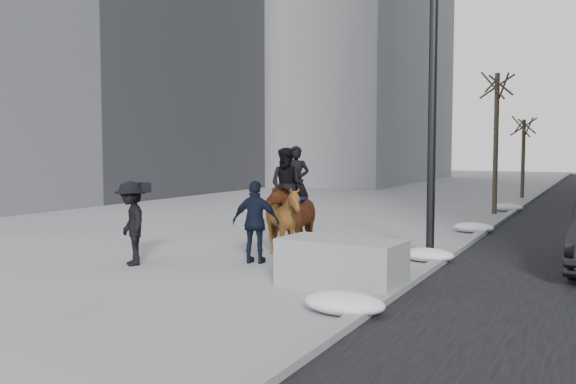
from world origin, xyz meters
The scene contains 11 objects.
ground centered at (0.00, 0.00, 0.00)m, with size 120.00×120.00×0.00m, color gray.
curb centered at (3.00, 10.00, 0.06)m, with size 0.25×90.00×0.12m, color gray.
planter centered at (2.00, -0.63, 0.43)m, with size 2.13×1.07×0.85m, color gray.
tree_near centered at (2.40, 13.35, 2.90)m, with size 1.20×1.20×5.81m, color #33241E, non-canonical shape.
tree_far centered at (2.40, 21.97, 2.16)m, with size 1.20×1.20×4.32m, color #33271E, non-canonical shape.
mounted_left centered at (-0.35, 2.15, 0.93)m, with size 1.31×2.09×2.50m.
mounted_right centered at (-0.28, 1.57, 0.98)m, with size 1.43×1.58×2.45m.
feeder centered at (-0.49, 0.66, 0.88)m, with size 1.10×0.97×1.75m.
camera_crew centered at (-2.69, -0.71, 0.89)m, with size 1.30×1.21×1.75m.
lamppost centered at (2.60, 3.28, 4.99)m, with size 0.25×1.90×9.09m.
snow_piles centered at (2.70, 5.54, 0.15)m, with size 1.25×17.42×0.32m.
Camera 1 is at (6.03, -10.38, 2.42)m, focal length 38.00 mm.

